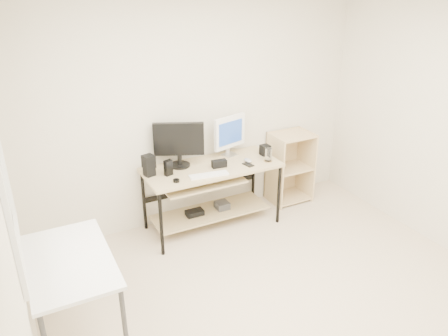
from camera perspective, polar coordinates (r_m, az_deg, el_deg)
room at (r=3.21m, az=8.60°, el=-1.25°), size 4.01×4.01×2.62m
desk at (r=4.86m, az=-1.88°, el=-2.07°), size 1.50×0.65×0.75m
side_table at (r=3.53m, az=-19.44°, el=-12.20°), size 0.60×1.00×0.75m
shelf_unit at (r=5.57m, az=8.40°, el=0.23°), size 0.50×0.40×0.90m
black_monitor at (r=4.69m, az=-5.91°, el=3.42°), size 0.52×0.27×0.49m
white_imac at (r=4.97m, az=0.75°, el=4.58°), size 0.43×0.16×0.47m
keyboard at (r=4.55m, az=-1.98°, el=-0.92°), size 0.43×0.17×0.01m
mouse at (r=4.88m, az=3.15°, el=1.00°), size 0.09×0.13×0.04m
center_speaker at (r=4.74m, az=-0.64°, el=0.57°), size 0.17×0.09×0.08m
speaker_left at (r=4.58m, az=-9.79°, el=0.39°), size 0.14×0.14×0.22m
speaker_right at (r=5.07m, az=5.38°, el=2.35°), size 0.10×0.10×0.12m
audio_controller at (r=4.56m, az=-7.28°, el=0.03°), size 0.10×0.08×0.17m
volume_puck at (r=4.44m, az=-6.25°, el=-1.65°), size 0.08×0.08×0.03m
smartphone at (r=4.81m, az=3.17°, el=0.45°), size 0.10×0.14×0.01m
coaster at (r=4.92m, az=5.78°, el=0.92°), size 0.12×0.12×0.01m
drinking_glass at (r=4.89m, az=5.81°, el=1.76°), size 0.10×0.10×0.15m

